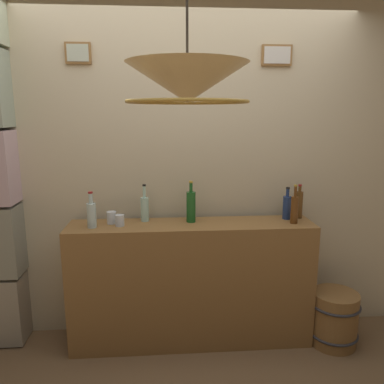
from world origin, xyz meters
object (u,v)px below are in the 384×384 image
liquor_bottle_tequila (145,208)px  glass_tumbler_rocks (120,220)px  liquor_bottle_vermouth (287,207)px  glass_tumbler_highball (112,218)px  liquor_bottle_amaro (92,214)px  liquor_bottle_port (299,204)px  wooden_barrel (334,318)px  pendant_lamp (187,84)px  liquor_bottle_bourbon (294,209)px  liquor_bottle_rye (190,206)px

liquor_bottle_tequila → glass_tumbler_rocks: bearing=-147.4°
liquor_bottle_vermouth → glass_tumbler_highball: (-1.33, -0.02, -0.05)m
liquor_bottle_amaro → liquor_bottle_port: bearing=5.0°
glass_tumbler_rocks → liquor_bottle_port: bearing=4.7°
liquor_bottle_amaro → glass_tumbler_highball: size_ratio=2.91×
wooden_barrel → pendant_lamp: bearing=-146.8°
liquor_bottle_bourbon → pendant_lamp: (-0.85, -0.85, 0.82)m
liquor_bottle_vermouth → liquor_bottle_amaro: 1.46m
liquor_bottle_amaro → pendant_lamp: size_ratio=0.42×
liquor_bottle_bourbon → glass_tumbler_rocks: liquor_bottle_bourbon is taller
liquor_bottle_amaro → liquor_bottle_bourbon: (1.48, -0.01, 0.01)m
wooden_barrel → glass_tumbler_rocks: bearing=175.9°
liquor_bottle_tequila → glass_tumbler_rocks: size_ratio=3.46×
liquor_bottle_tequila → liquor_bottle_rye: (0.34, -0.05, 0.02)m
liquor_bottle_vermouth → wooden_barrel: bearing=-30.8°
wooden_barrel → liquor_bottle_tequila: bearing=170.9°
liquor_bottle_amaro → pendant_lamp: pendant_lamp is taller
liquor_bottle_bourbon → glass_tumbler_rocks: bearing=178.6°
liquor_bottle_tequila → glass_tumbler_highball: 0.25m
liquor_bottle_tequila → glass_tumbler_rocks: 0.22m
glass_tumbler_highball → pendant_lamp: (0.50, -0.95, 0.89)m
liquor_bottle_bourbon → wooden_barrel: liquor_bottle_bourbon is taller
liquor_bottle_rye → glass_tumbler_highball: 0.59m
liquor_bottle_amaro → liquor_bottle_bourbon: liquor_bottle_bourbon is taller
liquor_bottle_bourbon → wooden_barrel: size_ratio=0.69×
liquor_bottle_port → liquor_bottle_bourbon: 0.17m
liquor_bottle_rye → pendant_lamp: size_ratio=0.50×
liquor_bottle_port → liquor_bottle_vermouth: liquor_bottle_port is taller
liquor_bottle_rye → wooden_barrel: size_ratio=0.74×
liquor_bottle_port → wooden_barrel: liquor_bottle_port is taller
liquor_bottle_vermouth → liquor_bottle_rye: (-0.75, -0.03, 0.02)m
liquor_bottle_bourbon → pendant_lamp: bearing=-134.7°
liquor_bottle_port → glass_tumbler_rocks: (-1.37, -0.11, -0.07)m
liquor_bottle_tequila → wooden_barrel: bearing=-9.1°
liquor_bottle_amaro → liquor_bottle_tequila: bearing=20.3°
liquor_bottle_vermouth → wooden_barrel: (0.35, -0.21, -0.84)m
liquor_bottle_vermouth → liquor_bottle_tequila: bearing=178.8°
liquor_bottle_port → wooden_barrel: size_ratio=0.63×
liquor_bottle_port → glass_tumbler_highball: liquor_bottle_port is taller
liquor_bottle_port → pendant_lamp: 1.60m
wooden_barrel → glass_tumbler_highball: bearing=173.8°
liquor_bottle_tequila → liquor_bottle_vermouth: bearing=-1.2°
liquor_bottle_vermouth → wooden_barrel: size_ratio=0.59×
pendant_lamp → liquor_bottle_amaro: bearing=126.1°
wooden_barrel → liquor_bottle_vermouth: bearing=149.2°
liquor_bottle_amaro → liquor_bottle_rye: (0.71, 0.09, 0.02)m
liquor_bottle_vermouth → liquor_bottle_amaro: bearing=-175.5°
glass_tumbler_rocks → glass_tumbler_highball: (-0.07, 0.07, 0.00)m
liquor_bottle_port → liquor_bottle_amaro: bearing=-175.0°
liquor_bottle_port → liquor_bottle_bourbon: size_ratio=0.91×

